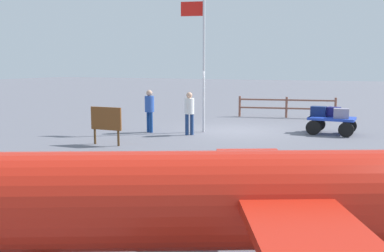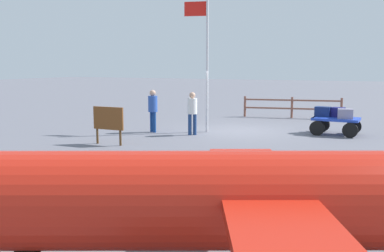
% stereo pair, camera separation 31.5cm
% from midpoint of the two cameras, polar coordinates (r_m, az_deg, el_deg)
% --- Properties ---
extents(ground_plane, '(120.00, 120.00, 0.00)m').
position_cam_midpoint_polar(ground_plane, '(18.41, 5.51, -0.60)').
color(ground_plane, slate).
extents(luggage_cart, '(1.85, 1.34, 0.68)m').
position_cam_midpoint_polar(luggage_cart, '(18.20, 17.35, 0.49)').
color(luggage_cart, blue).
rests_on(luggage_cart, ground).
extents(suitcase_tan, '(0.63, 0.43, 0.40)m').
position_cam_midpoint_polar(suitcase_tan, '(18.41, 15.83, 1.88)').
color(suitcase_tan, navy).
rests_on(suitcase_tan, luggage_cart).
extents(suitcase_olive, '(0.61, 0.46, 0.38)m').
position_cam_midpoint_polar(suitcase_olive, '(17.93, 18.51, 1.58)').
color(suitcase_olive, gray).
rests_on(suitcase_olive, luggage_cart).
extents(suitcase_grey, '(0.55, 0.48, 0.39)m').
position_cam_midpoint_polar(suitcase_grey, '(18.43, 17.64, 1.79)').
color(suitcase_grey, navy).
rests_on(suitcase_grey, luggage_cart).
extents(worker_lead, '(0.53, 0.53, 1.70)m').
position_cam_midpoint_polar(worker_lead, '(17.07, -0.88, 2.18)').
color(worker_lead, navy).
rests_on(worker_lead, ground).
extents(worker_trailing, '(0.51, 0.51, 1.74)m').
position_cam_midpoint_polar(worker_trailing, '(17.82, -6.11, 2.48)').
color(worker_trailing, navy).
rests_on(worker_trailing, ground).
extents(airplane_near, '(9.92, 5.85, 2.89)m').
position_cam_midpoint_polar(airplane_near, '(5.65, 6.47, -9.44)').
color(airplane_near, red).
rests_on(airplane_near, ground).
extents(flagpole, '(1.02, 0.23, 5.37)m').
position_cam_midpoint_polar(flagpole, '(17.82, 0.70, 9.51)').
color(flagpole, silver).
rests_on(flagpole, ground).
extents(signboard, '(1.20, 0.09, 1.32)m').
position_cam_midpoint_polar(signboard, '(15.26, -11.80, 0.70)').
color(signboard, '#4C3319').
rests_on(signboard, ground).
extents(wooden_fence, '(4.93, 1.05, 1.09)m').
position_cam_midpoint_polar(wooden_fence, '(23.22, 11.92, 2.65)').
color(wooden_fence, brown).
rests_on(wooden_fence, ground).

